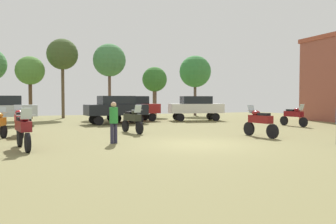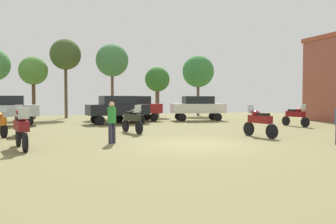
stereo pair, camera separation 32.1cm
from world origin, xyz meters
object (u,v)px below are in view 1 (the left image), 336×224
motorcycle_2 (132,119)px  motorcycle_3 (23,129)px  motorcycle_5 (20,121)px  tree_7 (155,80)px  person_3 (114,119)px  motorcycle_11 (294,115)px  tree_8 (195,72)px  tree_3 (62,55)px  car_2 (132,107)px  car_1 (196,106)px  car_6 (2,108)px  tree_4 (30,71)px  car_4 (116,108)px  motorcycle_7 (260,121)px  tree_6 (109,61)px

motorcycle_2 → motorcycle_3: bearing=26.6°
motorcycle_5 → tree_7: bearing=42.0°
motorcycle_2 → person_3: bearing=51.9°
motorcycle_11 → tree_8: (-0.04, 15.01, 3.95)m
motorcycle_3 → tree_8: tree_8 is taller
tree_3 → tree_7: bearing=-3.8°
car_2 → tree_8: size_ratio=0.70×
motorcycle_2 → car_2: size_ratio=0.49×
motorcycle_3 → car_1: bearing=-147.6°
motorcycle_5 → car_6: size_ratio=0.49×
tree_3 → tree_4: (-2.77, -0.39, -1.59)m
motorcycle_11 → motorcycle_3: bearing=9.2°
motorcycle_3 → car_4: 12.23m
motorcycle_3 → motorcycle_7: motorcycle_3 is taller
tree_6 → motorcycle_7: bearing=-79.3°
person_3 → tree_6: (3.41, 18.42, 4.42)m
person_3 → tree_4: (-3.55, 18.64, 3.24)m
motorcycle_5 → person_3: person_3 is taller
car_1 → car_6: 14.28m
motorcycle_11 → car_4: bearing=-37.3°
motorcycle_5 → car_1: size_ratio=0.47×
motorcycle_2 → tree_6: 15.50m
motorcycle_11 → car_2: bearing=-50.5°
tree_4 → tree_6: (6.96, -0.23, 1.17)m
person_3 → motorcycle_11: bearing=177.9°
tree_3 → car_2: bearing=-53.4°
car_1 → tree_6: 9.90m
motorcycle_2 → tree_3: 16.32m
motorcycle_11 → tree_7: 15.27m
car_2 → car_6: size_ratio=1.03×
car_2 → tree_8: bearing=-59.3°
car_1 → tree_6: (-5.76, 6.86, 4.23)m
car_2 → car_4: (-1.71, -2.21, 0.00)m
motorcycle_3 → tree_3: (2.55, 19.51, 5.07)m
motorcycle_5 → tree_3: size_ratio=0.29×
motorcycle_5 → tree_4: bearing=80.5°
motorcycle_7 → car_4: (-4.61, 10.52, 0.43)m
car_4 → tree_3: tree_3 is taller
car_4 → car_6: size_ratio=1.02×
motorcycle_11 → tree_4: tree_4 is taller
car_1 → tree_4: (-12.72, 7.09, 3.05)m
motorcycle_11 → tree_3: (-13.59, 14.75, 5.10)m
car_1 → car_4: (-6.86, -1.19, 0.00)m
motorcycle_5 → tree_7: (11.61, 14.32, 2.92)m
tree_3 → tree_8: size_ratio=1.14×
person_3 → car_1: bearing=-149.0°
tree_4 → tree_6: bearing=-1.9°
car_4 → tree_3: bearing=13.7°
motorcycle_11 → car_1: car_1 is taller
motorcycle_11 → tree_4: bearing=-48.5°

